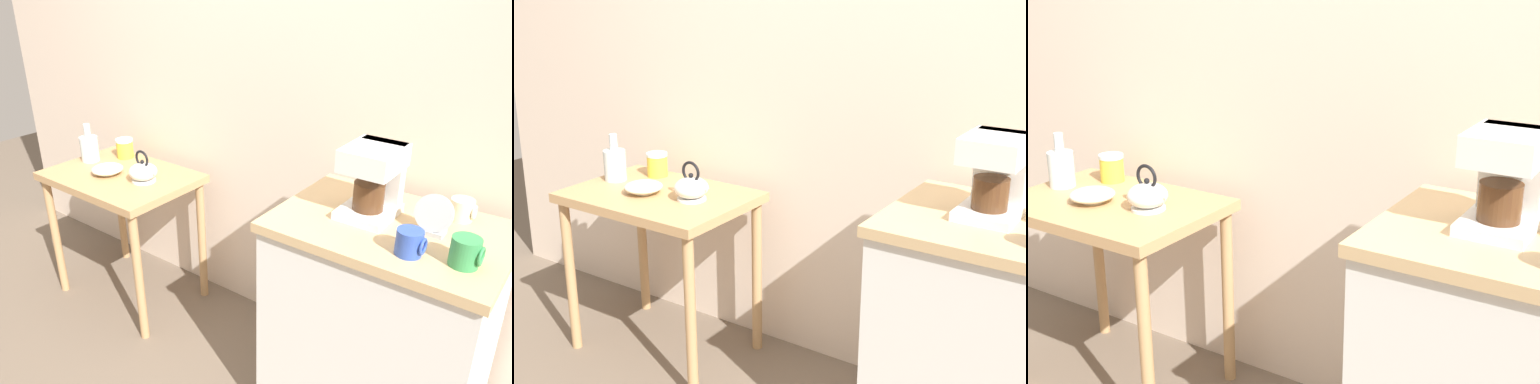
% 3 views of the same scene
% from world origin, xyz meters
% --- Properties ---
extents(back_wall, '(4.40, 0.10, 2.80)m').
position_xyz_m(back_wall, '(0.10, 0.45, 1.40)').
color(back_wall, beige).
rests_on(back_wall, ground_plane).
extents(wooden_table, '(0.77, 0.53, 0.74)m').
position_xyz_m(wooden_table, '(-0.72, 0.06, 0.63)').
color(wooden_table, tan).
rests_on(wooden_table, ground_plane).
extents(kitchen_counter, '(0.80, 0.57, 0.91)m').
position_xyz_m(kitchen_counter, '(0.75, 0.06, 0.46)').
color(kitchen_counter, white).
rests_on(kitchen_counter, ground_plane).
extents(bowl_stoneware, '(0.16, 0.16, 0.05)m').
position_xyz_m(bowl_stoneware, '(-0.77, 0.02, 0.77)').
color(bowl_stoneware, beige).
rests_on(bowl_stoneware, wooden_table).
extents(teakettle, '(0.17, 0.14, 0.16)m').
position_xyz_m(teakettle, '(-0.54, 0.07, 0.79)').
color(teakettle, white).
rests_on(teakettle, wooden_table).
extents(glass_carafe_vase, '(0.10, 0.10, 0.21)m').
position_xyz_m(glass_carafe_vase, '(-1.01, 0.09, 0.82)').
color(glass_carafe_vase, silver).
rests_on(glass_carafe_vase, wooden_table).
extents(canister_enamel, '(0.10, 0.10, 0.11)m').
position_xyz_m(canister_enamel, '(-0.89, 0.24, 0.80)').
color(canister_enamel, gold).
rests_on(canister_enamel, wooden_table).
extents(coffee_maker, '(0.18, 0.22, 0.26)m').
position_xyz_m(coffee_maker, '(0.65, 0.10, 1.05)').
color(coffee_maker, white).
rests_on(coffee_maker, kitchen_counter).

